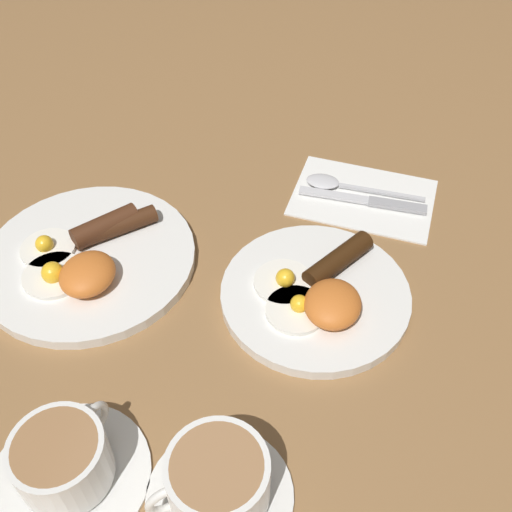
% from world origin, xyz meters
% --- Properties ---
extents(ground_plane, '(3.00, 3.00, 0.00)m').
position_xyz_m(ground_plane, '(0.00, 0.00, 0.00)').
color(ground_plane, olive).
extents(breakfast_plate_near, '(0.24, 0.24, 0.05)m').
position_xyz_m(breakfast_plate_near, '(-0.00, -0.00, 0.01)').
color(breakfast_plate_near, white).
rests_on(breakfast_plate_near, ground_plane).
extents(breakfast_plate_far, '(0.28, 0.28, 0.05)m').
position_xyz_m(breakfast_plate_far, '(-0.03, 0.30, 0.01)').
color(breakfast_plate_far, white).
rests_on(breakfast_plate_far, ground_plane).
extents(teacup_near, '(0.14, 0.14, 0.07)m').
position_xyz_m(teacup_near, '(-0.27, 0.03, 0.03)').
color(teacup_near, white).
rests_on(teacup_near, ground_plane).
extents(teacup_far, '(0.16, 0.16, 0.07)m').
position_xyz_m(teacup_far, '(-0.29, 0.18, 0.03)').
color(teacup_far, white).
rests_on(teacup_far, ground_plane).
extents(napkin, '(0.15, 0.20, 0.01)m').
position_xyz_m(napkin, '(0.21, -0.03, 0.00)').
color(napkin, white).
rests_on(napkin, ground_plane).
extents(knife, '(0.02, 0.19, 0.01)m').
position_xyz_m(knife, '(0.20, -0.04, 0.01)').
color(knife, silver).
rests_on(knife, napkin).
extents(spoon, '(0.04, 0.18, 0.01)m').
position_xyz_m(spoon, '(0.22, 0.02, 0.01)').
color(spoon, silver).
rests_on(spoon, napkin).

